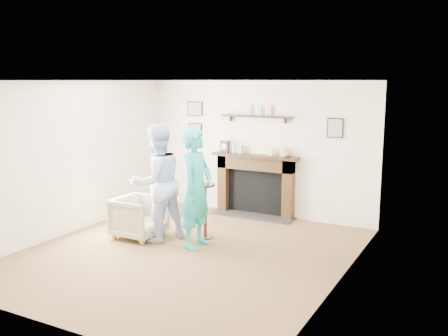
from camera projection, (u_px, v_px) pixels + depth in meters
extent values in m
plane|color=brown|center=(186.00, 253.00, 7.30)|extent=(5.00, 5.00, 0.00)
cube|color=beige|center=(258.00, 149.00, 9.26)|extent=(4.50, 0.04, 2.50)
cube|color=beige|center=(69.00, 158.00, 8.13)|extent=(0.04, 5.00, 2.50)
cube|color=beige|center=(342.00, 185.00, 6.04)|extent=(0.04, 5.00, 2.50)
cube|color=silver|center=(184.00, 80.00, 6.87)|extent=(4.50, 5.00, 0.04)
cube|color=black|center=(224.00, 183.00, 9.60)|extent=(0.18, 0.20, 1.10)
cube|color=black|center=(288.00, 190.00, 8.99)|extent=(0.18, 0.20, 1.10)
cube|color=black|center=(255.00, 164.00, 9.22)|extent=(1.50, 0.20, 0.24)
cube|color=black|center=(257.00, 192.00, 9.37)|extent=(1.14, 0.06, 0.86)
cube|color=#2A2825|center=(252.00, 216.00, 9.28)|extent=(1.60, 0.44, 0.03)
cube|color=black|center=(255.00, 156.00, 9.17)|extent=(1.68, 0.26, 0.05)
cube|color=black|center=(256.00, 116.00, 9.09)|extent=(1.40, 0.15, 0.03)
cube|color=black|center=(195.00, 109.00, 9.75)|extent=(0.34, 0.03, 0.28)
cube|color=black|center=(195.00, 129.00, 9.82)|extent=(0.30, 0.03, 0.24)
cube|color=black|center=(335.00, 128.00, 8.49)|extent=(0.28, 0.03, 0.34)
cube|color=black|center=(225.00, 147.00, 9.43)|extent=(0.16, 0.09, 0.22)
cylinder|color=beige|center=(224.00, 146.00, 9.39)|extent=(0.11, 0.01, 0.11)
sphere|color=#2E8A3A|center=(288.00, 154.00, 8.85)|extent=(0.12, 0.12, 0.12)
imported|color=tan|center=(140.00, 237.00, 8.06)|extent=(0.74, 0.72, 0.67)
imported|color=silver|center=(158.00, 240.00, 7.93)|extent=(1.01, 1.11, 1.85)
imported|color=teal|center=(197.00, 246.00, 7.61)|extent=(0.46, 0.68, 1.81)
cylinder|color=black|center=(205.00, 237.00, 8.04)|extent=(0.26, 0.26, 0.02)
cylinder|color=black|center=(205.00, 211.00, 7.97)|extent=(0.06, 0.06, 0.83)
cylinder|color=black|center=(205.00, 185.00, 7.89)|extent=(0.31, 0.31, 0.03)
cylinder|color=silver|center=(205.00, 184.00, 7.89)|extent=(0.21, 0.21, 0.01)
cylinder|color=white|center=(205.00, 182.00, 7.88)|extent=(0.17, 0.17, 0.06)
cylinder|color=beige|center=(205.00, 179.00, 7.87)|extent=(0.01, 0.01, 0.05)
sphere|color=orange|center=(205.00, 177.00, 7.87)|extent=(0.02, 0.02, 0.02)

